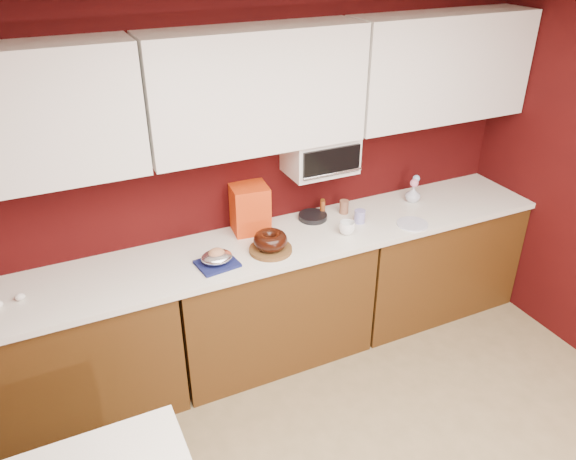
% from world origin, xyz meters
% --- Properties ---
extents(wall_back, '(4.00, 0.02, 2.50)m').
position_xyz_m(wall_back, '(0.00, 2.25, 1.25)').
color(wall_back, '#360707').
rests_on(wall_back, floor).
extents(base_cabinet_left, '(1.31, 0.58, 0.86)m').
position_xyz_m(base_cabinet_left, '(-1.33, 1.94, 0.43)').
color(base_cabinet_left, '#4A2B0E').
rests_on(base_cabinet_left, floor).
extents(base_cabinet_center, '(1.31, 0.58, 0.86)m').
position_xyz_m(base_cabinet_center, '(0.00, 1.94, 0.43)').
color(base_cabinet_center, '#4A2B0E').
rests_on(base_cabinet_center, floor).
extents(base_cabinet_right, '(1.31, 0.58, 0.86)m').
position_xyz_m(base_cabinet_right, '(1.33, 1.94, 0.43)').
color(base_cabinet_right, '#4A2B0E').
rests_on(base_cabinet_right, floor).
extents(countertop, '(4.00, 0.62, 0.04)m').
position_xyz_m(countertop, '(0.00, 1.94, 0.88)').
color(countertop, white).
rests_on(countertop, base_cabinet_center).
extents(upper_cabinet_left, '(1.31, 0.33, 0.70)m').
position_xyz_m(upper_cabinet_left, '(-1.33, 2.08, 1.85)').
color(upper_cabinet_left, white).
rests_on(upper_cabinet_left, wall_back).
extents(upper_cabinet_center, '(1.31, 0.33, 0.70)m').
position_xyz_m(upper_cabinet_center, '(0.00, 2.08, 1.85)').
color(upper_cabinet_center, white).
rests_on(upper_cabinet_center, wall_back).
extents(upper_cabinet_right, '(1.31, 0.33, 0.70)m').
position_xyz_m(upper_cabinet_right, '(1.33, 2.08, 1.85)').
color(upper_cabinet_right, white).
rests_on(upper_cabinet_right, wall_back).
extents(toaster_oven, '(0.45, 0.30, 0.25)m').
position_xyz_m(toaster_oven, '(0.45, 2.10, 1.38)').
color(toaster_oven, white).
rests_on(toaster_oven, upper_cabinet_center).
extents(toaster_oven_door, '(0.40, 0.02, 0.18)m').
position_xyz_m(toaster_oven_door, '(0.45, 1.94, 1.38)').
color(toaster_oven_door, black).
rests_on(toaster_oven_door, toaster_oven).
extents(toaster_oven_handle, '(0.42, 0.02, 0.02)m').
position_xyz_m(toaster_oven_handle, '(0.45, 1.93, 1.30)').
color(toaster_oven_handle, silver).
rests_on(toaster_oven_handle, toaster_oven).
extents(cake_base, '(0.33, 0.33, 0.02)m').
position_xyz_m(cake_base, '(-0.03, 1.83, 0.91)').
color(cake_base, brown).
rests_on(cake_base, countertop).
extents(bundt_cake, '(0.24, 0.24, 0.09)m').
position_xyz_m(bundt_cake, '(-0.03, 1.83, 0.98)').
color(bundt_cake, black).
rests_on(bundt_cake, cake_base).
extents(navy_towel, '(0.26, 0.23, 0.02)m').
position_xyz_m(navy_towel, '(-0.38, 1.82, 0.91)').
color(navy_towel, '#151A4F').
rests_on(navy_towel, countertop).
extents(foil_ham_nest, '(0.22, 0.20, 0.07)m').
position_xyz_m(foil_ham_nest, '(-0.38, 1.82, 0.96)').
color(foil_ham_nest, white).
rests_on(foil_ham_nest, navy_towel).
extents(roasted_ham, '(0.12, 0.10, 0.07)m').
position_xyz_m(roasted_ham, '(-0.38, 1.82, 0.98)').
color(roasted_ham, tan).
rests_on(roasted_ham, foil_ham_nest).
extents(pandoro_box, '(0.26, 0.24, 0.32)m').
position_xyz_m(pandoro_box, '(-0.04, 2.15, 1.06)').
color(pandoro_box, red).
rests_on(pandoro_box, countertop).
extents(dark_pan, '(0.25, 0.25, 0.03)m').
position_xyz_m(dark_pan, '(0.41, 2.11, 0.92)').
color(dark_pan, black).
rests_on(dark_pan, countertop).
extents(coffee_mug, '(0.12, 0.12, 0.11)m').
position_xyz_m(coffee_mug, '(0.52, 1.83, 0.95)').
color(coffee_mug, white).
rests_on(coffee_mug, countertop).
extents(blue_jar, '(0.09, 0.09, 0.09)m').
position_xyz_m(blue_jar, '(0.68, 1.93, 0.94)').
color(blue_jar, '#221B96').
rests_on(blue_jar, countertop).
extents(flower_vase, '(0.11, 0.11, 0.13)m').
position_xyz_m(flower_vase, '(1.20, 2.04, 0.97)').
color(flower_vase, silver).
rests_on(flower_vase, countertop).
extents(flower_pink, '(0.06, 0.06, 0.06)m').
position_xyz_m(flower_pink, '(1.20, 2.04, 1.05)').
color(flower_pink, pink).
rests_on(flower_pink, flower_vase).
extents(flower_blue, '(0.05, 0.05, 0.05)m').
position_xyz_m(flower_blue, '(1.23, 2.06, 1.07)').
color(flower_blue, '#8CBAE1').
rests_on(flower_blue, flower_vase).
extents(china_plate, '(0.24, 0.24, 0.01)m').
position_xyz_m(china_plate, '(0.98, 1.75, 0.91)').
color(china_plate, silver).
rests_on(china_plate, countertop).
extents(amber_bottle, '(0.05, 0.05, 0.11)m').
position_xyz_m(amber_bottle, '(0.50, 2.14, 0.95)').
color(amber_bottle, brown).
rests_on(amber_bottle, countertop).
extents(paper_cup, '(0.07, 0.07, 0.10)m').
position_xyz_m(paper_cup, '(0.65, 2.10, 0.95)').
color(paper_cup, brown).
rests_on(paper_cup, countertop).
extents(egg_left, '(0.06, 0.05, 0.04)m').
position_xyz_m(egg_left, '(-1.47, 1.94, 0.92)').
color(egg_left, silver).
rests_on(egg_left, countertop).
extents(amber_bottle_tall, '(0.03, 0.03, 0.10)m').
position_xyz_m(amber_bottle_tall, '(0.52, 2.17, 0.95)').
color(amber_bottle_tall, brown).
rests_on(amber_bottle_tall, countertop).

